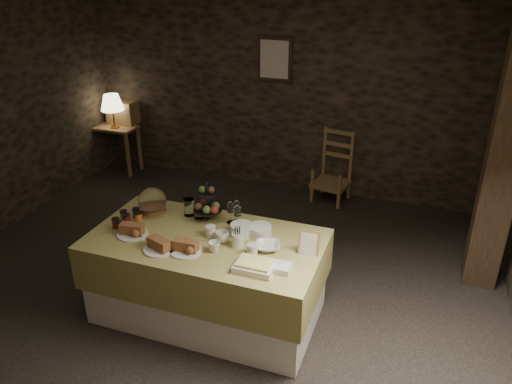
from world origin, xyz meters
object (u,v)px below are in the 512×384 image
(wine_rack, at_px, (123,112))
(chair, at_px, (333,170))
(fruit_stand, at_px, (208,206))
(timber_column, at_px, (504,158))
(buffet_table, at_px, (207,271))
(table_lamp, at_px, (112,103))
(console_table, at_px, (115,135))

(wine_rack, height_order, chair, wine_rack)
(chair, bearing_deg, fruit_stand, -94.38)
(timber_column, bearing_deg, chair, 143.21)
(buffet_table, bearing_deg, chair, 78.91)
(wine_rack, distance_m, chair, 3.19)
(chair, relative_size, fruit_stand, 1.98)
(wine_rack, xyz_separation_m, fruit_stand, (2.51, -2.45, 0.07))
(buffet_table, bearing_deg, fruit_stand, 110.78)
(buffet_table, relative_size, timber_column, 0.76)
(table_lamp, bearing_deg, fruit_stand, -41.44)
(console_table, relative_size, timber_column, 0.26)
(console_table, bearing_deg, table_lamp, -45.00)
(buffet_table, height_order, table_lamp, table_lamp)
(timber_column, distance_m, fruit_stand, 2.68)
(wine_rack, distance_m, fruit_stand, 3.51)
(table_lamp, bearing_deg, wine_rack, 90.00)
(chair, bearing_deg, timber_column, -26.14)
(console_table, height_order, fruit_stand, fruit_stand)
(console_table, xyz_separation_m, wine_rack, (0.05, 0.18, 0.30))
(timber_column, bearing_deg, wine_rack, 164.57)
(console_table, relative_size, chair, 0.95)
(console_table, bearing_deg, chair, 2.58)
(chair, bearing_deg, buffet_table, -90.43)
(console_table, bearing_deg, fruit_stand, -41.51)
(wine_rack, bearing_deg, fruit_stand, -44.26)
(buffet_table, distance_m, fruit_stand, 0.58)
(wine_rack, bearing_deg, buffet_table, -46.33)
(console_table, xyz_separation_m, timber_column, (4.98, -1.18, 0.74))
(buffet_table, xyz_separation_m, wine_rack, (-2.63, 2.75, 0.41))
(table_lamp, distance_m, fruit_stand, 3.35)
(chair, height_order, timber_column, timber_column)
(table_lamp, height_order, fruit_stand, table_lamp)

